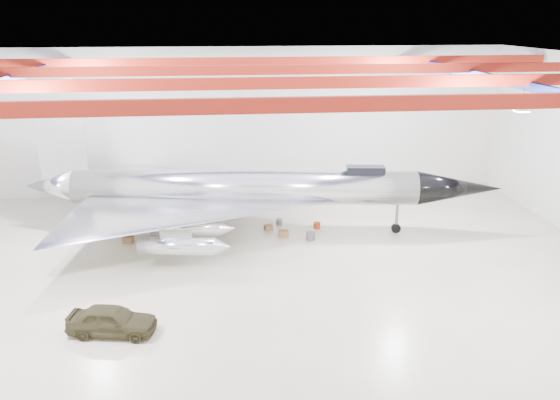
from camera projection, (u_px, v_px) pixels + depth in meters
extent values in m
plane|color=#BFB898|center=(257.00, 277.00, 28.81)|extent=(40.00, 40.00, 0.00)
plane|color=silver|center=(242.00, 122.00, 41.18)|extent=(40.00, 0.00, 40.00)
plane|color=#0A0F38|center=(254.00, 63.00, 25.30)|extent=(40.00, 40.00, 0.00)
cube|color=maroon|center=(273.00, 105.00, 17.01)|extent=(39.50, 0.25, 0.50)
cube|color=maroon|center=(259.00, 83.00, 22.67)|extent=(39.50, 0.25, 0.50)
cube|color=maroon|center=(250.00, 70.00, 28.32)|extent=(39.50, 0.25, 0.50)
cube|color=maroon|center=(244.00, 61.00, 33.97)|extent=(39.50, 0.25, 0.50)
cube|color=#0D1A50|center=(497.00, 79.00, 26.85)|extent=(0.25, 29.50, 0.40)
cube|color=silver|center=(522.00, 107.00, 21.12)|extent=(0.55, 0.55, 0.25)
cube|color=silver|center=(68.00, 80.00, 30.31)|extent=(0.55, 0.55, 0.25)
cube|color=silver|center=(415.00, 76.00, 32.42)|extent=(0.55, 0.55, 0.25)
cylinder|color=silver|center=(245.00, 187.00, 33.90)|extent=(21.33, 4.86, 2.12)
cone|color=black|center=(459.00, 188.00, 33.67)|extent=(5.54, 2.79, 2.12)
cone|color=silver|center=(50.00, 186.00, 34.12)|extent=(3.43, 2.52, 2.12)
cube|color=silver|center=(61.00, 143.00, 33.22)|extent=(2.96, 0.51, 4.78)
cube|color=black|center=(365.00, 170.00, 33.41)|extent=(2.43, 1.15, 0.53)
cylinder|color=silver|center=(177.00, 246.00, 28.90)|extent=(4.12, 1.47, 0.96)
cylinder|color=silver|center=(186.00, 228.00, 31.41)|extent=(4.12, 1.47, 0.96)
cylinder|color=silver|center=(203.00, 194.00, 37.45)|extent=(4.12, 1.47, 0.96)
cylinder|color=silver|center=(208.00, 183.00, 39.97)|extent=(4.12, 1.47, 0.96)
cylinder|color=#59595B|center=(397.00, 219.00, 34.38)|extent=(0.19, 0.19, 1.91)
cylinder|color=black|center=(396.00, 228.00, 34.58)|extent=(0.62, 0.31, 0.59)
cylinder|color=#59595B|center=(170.00, 233.00, 32.10)|extent=(0.19, 0.19, 1.91)
cylinder|color=black|center=(171.00, 243.00, 32.31)|extent=(0.62, 0.31, 0.59)
cylinder|color=#59595B|center=(186.00, 204.00, 37.13)|extent=(0.19, 0.19, 1.91)
cylinder|color=black|center=(187.00, 213.00, 37.34)|extent=(0.62, 0.31, 0.59)
imported|color=#322D19|center=(112.00, 320.00, 23.43)|extent=(4.01, 2.20, 1.29)
cube|color=olive|center=(128.00, 240.00, 33.05)|extent=(0.66, 0.57, 0.40)
cylinder|color=#59595B|center=(311.00, 236.00, 33.49)|extent=(0.56, 0.56, 0.49)
cube|color=olive|center=(284.00, 234.00, 33.95)|extent=(0.61, 0.49, 0.41)
cube|color=#59595B|center=(109.00, 225.00, 35.51)|extent=(0.54, 0.49, 0.31)
cylinder|color=#A92C10|center=(317.00, 225.00, 35.33)|extent=(0.57, 0.57, 0.40)
cube|color=olive|center=(268.00, 227.00, 35.07)|extent=(0.58, 0.52, 0.34)
cylinder|color=#59595B|center=(279.00, 222.00, 36.03)|extent=(0.51, 0.51, 0.36)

